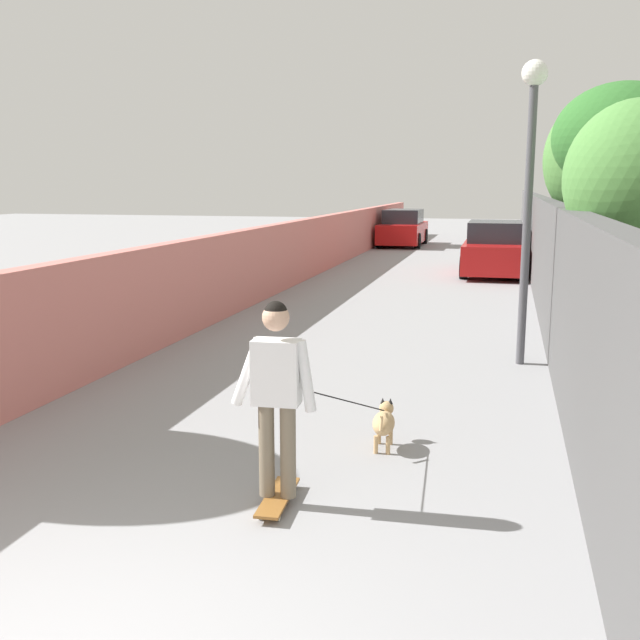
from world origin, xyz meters
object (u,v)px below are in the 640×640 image
at_px(car_near, 494,250).
at_px(tree_right_mid, 622,139).
at_px(tree_right_near, 636,183).
at_px(lamp_post, 530,160).
at_px(skateboard, 278,497).
at_px(person_skateboarder, 277,384).
at_px(tree_right_far, 597,160).
at_px(dog, 384,422).
at_px(car_far, 403,229).

bearing_deg(car_near, tree_right_mid, -159.31).
distance_m(tree_right_near, lamp_post, 1.54).
relative_size(skateboard, person_skateboarder, 0.50).
distance_m(tree_right_far, dog, 15.35).
bearing_deg(tree_right_far, tree_right_mid, 178.01).
bearing_deg(skateboard, person_skateboarder, 90.00).
height_order(tree_right_mid, lamp_post, tree_right_mid).
bearing_deg(tree_right_far, car_near, 81.58).
height_order(tree_right_mid, person_skateboarder, tree_right_mid).
distance_m(tree_right_mid, car_far, 17.16).
relative_size(tree_right_mid, lamp_post, 1.06).
xyz_separation_m(tree_right_far, lamp_post, (-10.71, 2.02, -0.30)).
relative_size(tree_right_far, skateboard, 6.12).
bearing_deg(car_near, tree_right_far, -98.42).
height_order(tree_right_near, skateboard, tree_right_near).
bearing_deg(car_far, tree_right_far, -145.72).
relative_size(tree_right_mid, skateboard, 5.63).
height_order(car_near, car_far, same).
height_order(tree_right_mid, tree_right_far, tree_right_far).
relative_size(person_skateboarder, car_near, 0.37).
xyz_separation_m(person_skateboarder, car_near, (16.60, -1.41, -0.32)).
relative_size(tree_right_mid, car_near, 1.05).
relative_size(lamp_post, dog, 2.30).
height_order(tree_right_mid, car_far, tree_right_mid).
bearing_deg(tree_right_near, car_far, 15.48).
height_order(tree_right_far, person_skateboarder, tree_right_far).
bearing_deg(dog, skateboard, 157.85).
bearing_deg(lamp_post, dog, 160.72).
bearing_deg(dog, lamp_post, -19.28).
xyz_separation_m(tree_right_near, tree_right_far, (11.50, -0.73, 0.62)).
xyz_separation_m(person_skateboarder, dog, (1.54, -0.63, -0.76)).
xyz_separation_m(tree_right_mid, car_near, (6.39, 2.41, -2.76)).
distance_m(skateboard, car_far, 26.03).
bearing_deg(dog, car_far, 7.47).
distance_m(lamp_post, car_near, 11.33).
distance_m(tree_right_mid, lamp_post, 5.07).
distance_m(tree_right_far, car_near, 3.67).
bearing_deg(dog, tree_right_near, -40.14).
height_order(skateboard, dog, dog).
xyz_separation_m(lamp_post, car_far, (20.39, 4.58, -2.23)).
xyz_separation_m(tree_right_mid, car_far, (15.68, 6.39, -2.76)).
height_order(lamp_post, person_skateboarder, lamp_post).
distance_m(tree_right_near, skateboard, 6.30).
relative_size(tree_right_near, car_far, 0.88).
bearing_deg(car_far, lamp_post, -167.34).
relative_size(lamp_post, car_far, 1.03).
height_order(tree_right_near, tree_right_far, tree_right_far).
distance_m(lamp_post, person_skateboarder, 6.17).
xyz_separation_m(tree_right_mid, person_skateboarder, (-10.21, 3.83, -2.44)).
relative_size(tree_right_near, tree_right_far, 0.74).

